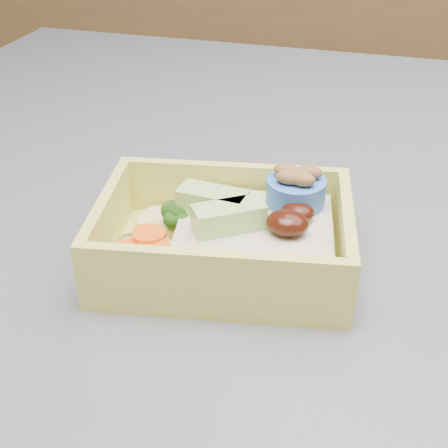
# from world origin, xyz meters

# --- Properties ---
(bento_box) EXTENTS (0.20, 0.16, 0.07)m
(bento_box) POSITION_xyz_m (-0.14, -0.24, 0.94)
(bento_box) COLOR #DAD65A
(bento_box) RESTS_ON island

